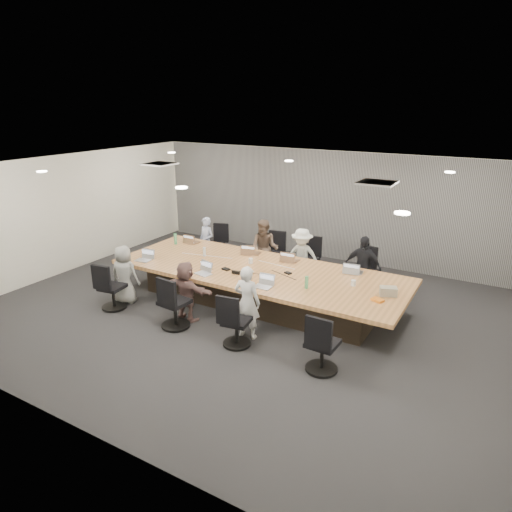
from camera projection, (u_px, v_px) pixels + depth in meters
The scene contains 40 objects.
floor at pixel (246, 311), 9.09m from camera, with size 10.00×8.00×0.00m, color #29292C.
ceiling at pixel (245, 170), 8.18m from camera, with size 10.00×8.00×0.00m, color white.
wall_back at pixel (325, 205), 11.91m from camera, with size 10.00×2.80×0.00m, color silver.
wall_front at pixel (69, 333), 5.36m from camera, with size 10.00×2.80×0.00m, color silver.
wall_left at pixel (69, 213), 11.00m from camera, with size 8.00×2.80×0.00m, color silver.
curtain at pixel (324, 205), 11.85m from camera, with size 9.80×0.04×2.80m, color gray.
conference_table at pixel (258, 284), 9.37m from camera, with size 6.00×2.20×0.74m.
chair_0 at pixel (215, 247), 11.85m from camera, with size 0.50×0.50×0.74m, color black, non-canonical shape.
chair_1 at pixel (272, 257), 11.04m from camera, with size 0.54×0.54×0.79m, color black, non-canonical shape.
chair_2 at pixel (307, 263), 10.60m from camera, with size 0.55×0.55×0.81m, color black, non-canonical shape.
chair_3 at pixel (366, 275), 9.94m from camera, with size 0.51×0.51×0.76m, color black, non-canonical shape.
chair_4 at pixel (113, 291), 9.11m from camera, with size 0.52×0.52×0.76m, color black, non-canonical shape.
chair_5 at pixel (175, 306), 8.35m from camera, with size 0.56×0.56×0.83m, color black, non-canonical shape.
chair_6 at pixel (237, 325), 7.72m from camera, with size 0.51×0.51×0.75m, color black, non-canonical shape.
chair_7 at pixel (322, 348), 6.98m from camera, with size 0.53×0.53×0.79m, color black, non-canonical shape.
person_0 at pixel (206, 241), 11.48m from camera, with size 0.45×0.30×1.23m, color #A8B6DB.
laptop_0 at pixel (193, 242), 10.99m from camera, with size 0.32×0.22×0.02m, color #8C6647.
person_1 at pixel (265, 249), 10.66m from camera, with size 0.67×0.53×1.39m, color brown.
laptop_1 at pixel (253, 253), 10.19m from camera, with size 0.33×0.23×0.02m, color #8C6647.
person_2 at pixel (302, 257), 10.23m from camera, with size 0.85×0.49×1.31m, color silver.
laptop_2 at pixel (291, 260), 9.75m from camera, with size 0.34×0.23×0.02m, color #8C6647.
person_3 at pixel (362, 267), 9.56m from camera, with size 0.79×0.33×1.35m, color black.
laptop_3 at pixel (354, 272), 9.08m from camera, with size 0.34×0.23×0.02m, color #B2B2B7.
person_4 at pixel (125, 274), 9.32m from camera, with size 0.60×0.39×1.22m, color gray.
laptop_4 at pixel (143, 260), 9.73m from camera, with size 0.31×0.21×0.02m, color #B2B2B7.
person_5 at pixel (186, 291), 8.58m from camera, with size 1.09×0.35×1.17m, color brown.
laptop_5 at pixel (203, 274), 8.97m from camera, with size 0.32×0.22×0.02m, color #B2B2B7.
person_6 at pixel (247, 302), 7.92m from camera, with size 0.49×0.32×1.33m, color silver.
laptop_6 at pixel (263, 287), 8.34m from camera, with size 0.31×0.21×0.02m, color #B2B2B7.
bottle_green_left at pixel (175, 239), 10.82m from camera, with size 0.07×0.07×0.26m, color #4DA066.
bottle_green_right at pixel (307, 282), 8.27m from camera, with size 0.07×0.07×0.23m, color #4DA066.
bottle_clear at pixel (204, 252), 9.99m from camera, with size 0.06×0.06×0.21m, color silver.
cup_white_far at pixel (251, 261), 9.56m from camera, with size 0.09×0.09×0.11m, color white.
cup_white_near at pixel (353, 283), 8.41m from camera, with size 0.09×0.09×0.11m, color white.
mug_brown at pixel (147, 251), 10.17m from camera, with size 0.09×0.09×0.12m, color brown.
mic_left at pixel (226, 269), 9.21m from camera, with size 0.16×0.11×0.03m, color black.
mic_right at pixel (288, 273), 9.02m from camera, with size 0.14×0.09×0.03m, color black.
stapler at pixel (236, 272), 8.98m from camera, with size 0.17×0.04×0.06m, color black.
canvas_bag at pixel (388, 291), 7.98m from camera, with size 0.29×0.18×0.16m, color gray.
snack_packet at pixel (377, 300), 7.77m from camera, with size 0.20×0.13×0.04m, color orange.
Camera 1 is at (4.29, -7.04, 3.99)m, focal length 32.00 mm.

